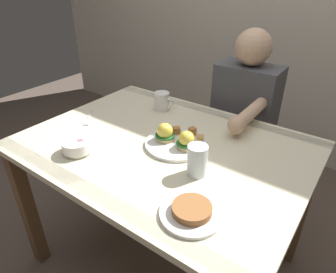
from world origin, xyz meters
TOP-DOWN VIEW (x-y plane):
  - ground_plane at (0.00, 0.00)m, footprint 6.00×6.00m
  - dining_table at (0.00, 0.00)m, footprint 1.20×0.90m
  - eggs_benedict_plate at (0.05, 0.02)m, footprint 0.27×0.27m
  - fruit_bowl at (-0.24, -0.27)m, footprint 0.12×0.12m
  - coffee_mug at (-0.21, 0.27)m, footprint 0.11×0.08m
  - fork at (-0.44, -0.04)m, footprint 0.11×0.13m
  - water_glass_near at (0.23, -0.10)m, footprint 0.07×0.07m
  - side_plate at (0.32, -0.29)m, footprint 0.20×0.20m
  - diner_person at (0.11, 0.60)m, footprint 0.34×0.54m

SIDE VIEW (x-z plane):
  - ground_plane at x=0.00m, z-range 0.00..0.00m
  - dining_table at x=0.00m, z-range 0.26..1.00m
  - diner_person at x=0.11m, z-range 0.08..1.22m
  - fork at x=-0.44m, z-range 0.74..0.74m
  - side_plate at x=0.32m, z-range 0.74..0.77m
  - eggs_benedict_plate at x=0.05m, z-range 0.72..0.81m
  - fruit_bowl at x=-0.24m, z-range 0.74..0.80m
  - coffee_mug at x=-0.21m, z-range 0.74..0.84m
  - water_glass_near at x=0.23m, z-range 0.73..0.85m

